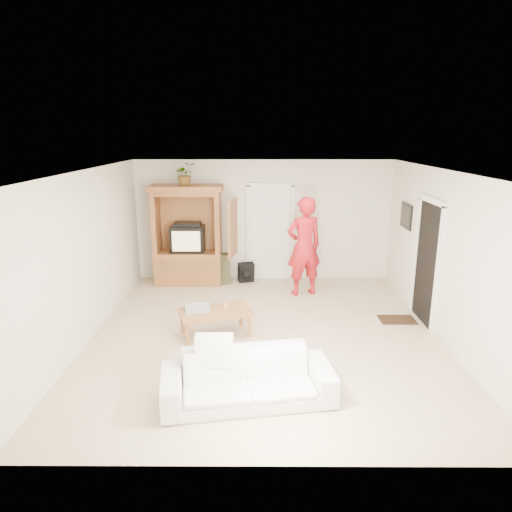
{
  "coord_description": "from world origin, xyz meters",
  "views": [
    {
      "loc": [
        -0.11,
        -6.74,
        3.13
      ],
      "look_at": [
        -0.15,
        0.6,
        1.15
      ],
      "focal_mm": 32.0,
      "sensor_mm": 36.0,
      "label": 1
    }
  ],
  "objects_px": {
    "armoire": "(189,242)",
    "coffee_table": "(215,313)",
    "sofa": "(248,378)",
    "man": "(304,246)"
  },
  "relations": [
    {
      "from": "man",
      "to": "coffee_table",
      "type": "bearing_deg",
      "value": 33.13
    },
    {
      "from": "man",
      "to": "coffee_table",
      "type": "height_order",
      "value": "man"
    },
    {
      "from": "armoire",
      "to": "man",
      "type": "relative_size",
      "value": 1.07
    },
    {
      "from": "sofa",
      "to": "coffee_table",
      "type": "height_order",
      "value": "sofa"
    },
    {
      "from": "man",
      "to": "sofa",
      "type": "distance_m",
      "value": 4.0
    },
    {
      "from": "coffee_table",
      "to": "armoire",
      "type": "bearing_deg",
      "value": 88.03
    },
    {
      "from": "armoire",
      "to": "sofa",
      "type": "relative_size",
      "value": 1.03
    },
    {
      "from": "armoire",
      "to": "coffee_table",
      "type": "bearing_deg",
      "value": -73.51
    },
    {
      "from": "coffee_table",
      "to": "sofa",
      "type": "bearing_deg",
      "value": -91.96
    },
    {
      "from": "sofa",
      "to": "man",
      "type": "bearing_deg",
      "value": 65.71
    }
  ]
}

